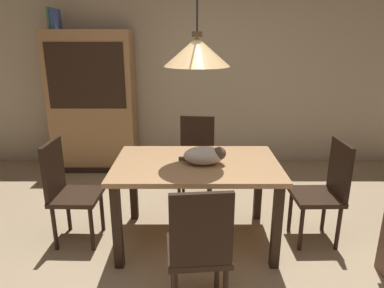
{
  "coord_description": "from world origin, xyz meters",
  "views": [
    {
      "loc": [
        0.02,
        -2.27,
        1.79
      ],
      "look_at": [
        0.02,
        0.71,
        0.85
      ],
      "focal_mm": 32.57,
      "sensor_mm": 36.0,
      "label": 1
    }
  ],
  "objects_px": {
    "chair_right_side": "(326,188)",
    "cat_sleeping": "(205,155)",
    "chair_far_back": "(196,155)",
    "pendant_lamp": "(197,51)",
    "dining_table": "(196,173)",
    "book_green_slim": "(51,18)",
    "chair_left_side": "(67,188)",
    "chair_near_front": "(199,246)",
    "book_blue_wide": "(55,19)",
    "hutch_bookcase": "(93,105)"
  },
  "relations": [
    {
      "from": "cat_sleeping",
      "to": "chair_right_side",
      "type": "bearing_deg",
      "value": 2.33
    },
    {
      "from": "chair_right_side",
      "to": "hutch_bookcase",
      "type": "height_order",
      "value": "hutch_bookcase"
    },
    {
      "from": "dining_table",
      "to": "chair_left_side",
      "type": "height_order",
      "value": "chair_left_side"
    },
    {
      "from": "chair_near_front",
      "to": "book_blue_wide",
      "type": "bearing_deg",
      "value": 122.93
    },
    {
      "from": "chair_right_side",
      "to": "hutch_bookcase",
      "type": "distance_m",
      "value": 3.1
    },
    {
      "from": "chair_near_front",
      "to": "book_green_slim",
      "type": "relative_size",
      "value": 3.58
    },
    {
      "from": "hutch_bookcase",
      "to": "chair_left_side",
      "type": "bearing_deg",
      "value": -82.8
    },
    {
      "from": "book_blue_wide",
      "to": "chair_right_side",
      "type": "bearing_deg",
      "value": -32.32
    },
    {
      "from": "pendant_lamp",
      "to": "hutch_bookcase",
      "type": "height_order",
      "value": "pendant_lamp"
    },
    {
      "from": "dining_table",
      "to": "chair_far_back",
      "type": "distance_m",
      "value": 0.89
    },
    {
      "from": "cat_sleeping",
      "to": "book_green_slim",
      "type": "bearing_deg",
      "value": 135.15
    },
    {
      "from": "cat_sleeping",
      "to": "hutch_bookcase",
      "type": "distance_m",
      "value": 2.34
    },
    {
      "from": "book_green_slim",
      "to": "dining_table",
      "type": "bearing_deg",
      "value": -45.33
    },
    {
      "from": "chair_far_back",
      "to": "pendant_lamp",
      "type": "xyz_separation_m",
      "value": [
        -0.01,
        -0.88,
        1.15
      ]
    },
    {
      "from": "chair_near_front",
      "to": "book_green_slim",
      "type": "distance_m",
      "value": 3.56
    },
    {
      "from": "chair_far_back",
      "to": "hutch_bookcase",
      "type": "relative_size",
      "value": 0.5
    },
    {
      "from": "chair_left_side",
      "to": "book_blue_wide",
      "type": "distance_m",
      "value": 2.4
    },
    {
      "from": "chair_far_back",
      "to": "cat_sleeping",
      "type": "xyz_separation_m",
      "value": [
        0.06,
        -0.92,
        0.32
      ]
    },
    {
      "from": "book_green_slim",
      "to": "cat_sleeping",
      "type": "bearing_deg",
      "value": -44.85
    },
    {
      "from": "chair_right_side",
      "to": "cat_sleeping",
      "type": "xyz_separation_m",
      "value": [
        -1.06,
        -0.04,
        0.32
      ]
    },
    {
      "from": "dining_table",
      "to": "hutch_bookcase",
      "type": "xyz_separation_m",
      "value": [
        -1.36,
        1.81,
        0.24
      ]
    },
    {
      "from": "chair_near_front",
      "to": "cat_sleeping",
      "type": "bearing_deg",
      "value": 85.6
    },
    {
      "from": "pendant_lamp",
      "to": "chair_right_side",
      "type": "bearing_deg",
      "value": 0.08
    },
    {
      "from": "pendant_lamp",
      "to": "chair_near_front",
      "type": "bearing_deg",
      "value": -89.52
    },
    {
      "from": "chair_near_front",
      "to": "book_green_slim",
      "type": "xyz_separation_m",
      "value": [
        -1.8,
        2.69,
        1.47
      ]
    },
    {
      "from": "dining_table",
      "to": "chair_near_front",
      "type": "bearing_deg",
      "value": -89.52
    },
    {
      "from": "chair_near_front",
      "to": "book_blue_wide",
      "type": "relative_size",
      "value": 3.88
    },
    {
      "from": "pendant_lamp",
      "to": "book_green_slim",
      "type": "relative_size",
      "value": 5.0
    },
    {
      "from": "book_green_slim",
      "to": "book_blue_wide",
      "type": "relative_size",
      "value": 1.08
    },
    {
      "from": "chair_left_side",
      "to": "hutch_bookcase",
      "type": "relative_size",
      "value": 0.5
    },
    {
      "from": "chair_far_back",
      "to": "book_blue_wide",
      "type": "xyz_separation_m",
      "value": [
        -1.75,
        0.94,
        1.46
      ]
    },
    {
      "from": "cat_sleeping",
      "to": "pendant_lamp",
      "type": "relative_size",
      "value": 0.3
    },
    {
      "from": "chair_right_side",
      "to": "book_blue_wide",
      "type": "distance_m",
      "value": 3.69
    },
    {
      "from": "chair_far_back",
      "to": "chair_left_side",
      "type": "bearing_deg",
      "value": -142.41
    },
    {
      "from": "chair_far_back",
      "to": "hutch_bookcase",
      "type": "distance_m",
      "value": 1.7
    },
    {
      "from": "chair_near_front",
      "to": "hutch_bookcase",
      "type": "height_order",
      "value": "hutch_bookcase"
    },
    {
      "from": "chair_right_side",
      "to": "chair_near_front",
      "type": "xyz_separation_m",
      "value": [
        -1.12,
        -0.88,
        0.0
      ]
    },
    {
      "from": "dining_table",
      "to": "chair_right_side",
      "type": "distance_m",
      "value": 1.14
    },
    {
      "from": "chair_near_front",
      "to": "cat_sleeping",
      "type": "xyz_separation_m",
      "value": [
        0.06,
        0.84,
        0.32
      ]
    },
    {
      "from": "chair_left_side",
      "to": "chair_near_front",
      "type": "height_order",
      "value": "same"
    },
    {
      "from": "chair_right_side",
      "to": "chair_left_side",
      "type": "distance_m",
      "value": 2.26
    },
    {
      "from": "dining_table",
      "to": "chair_near_front",
      "type": "height_order",
      "value": "chair_near_front"
    },
    {
      "from": "chair_right_side",
      "to": "hutch_bookcase",
      "type": "xyz_separation_m",
      "value": [
        -2.49,
        1.81,
        0.38
      ]
    },
    {
      "from": "pendant_lamp",
      "to": "hutch_bookcase",
      "type": "xyz_separation_m",
      "value": [
        -1.36,
        1.81,
        -0.77
      ]
    },
    {
      "from": "chair_left_side",
      "to": "book_blue_wide",
      "type": "height_order",
      "value": "book_blue_wide"
    },
    {
      "from": "chair_far_back",
      "to": "cat_sleeping",
      "type": "distance_m",
      "value": 0.97
    },
    {
      "from": "hutch_bookcase",
      "to": "cat_sleeping",
      "type": "bearing_deg",
      "value": -52.38
    },
    {
      "from": "chair_left_side",
      "to": "pendant_lamp",
      "type": "bearing_deg",
      "value": -0.1
    },
    {
      "from": "chair_right_side",
      "to": "chair_near_front",
      "type": "distance_m",
      "value": 1.42
    },
    {
      "from": "pendant_lamp",
      "to": "book_blue_wide",
      "type": "xyz_separation_m",
      "value": [
        -1.74,
        1.81,
        0.31
      ]
    }
  ]
}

